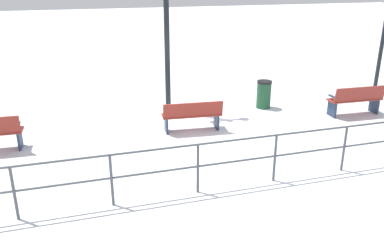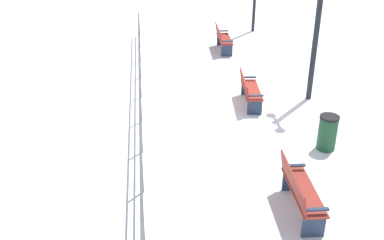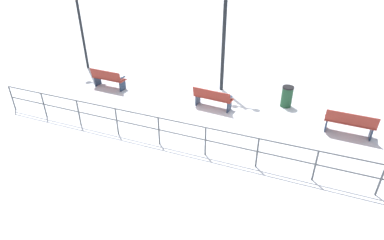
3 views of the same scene
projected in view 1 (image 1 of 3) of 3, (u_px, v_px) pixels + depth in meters
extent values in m
plane|color=white|center=(192.00, 130.00, 10.58)|extent=(80.00, 80.00, 0.00)
cube|color=maroon|center=(354.00, 99.00, 11.62)|extent=(0.51, 1.62, 0.04)
cube|color=maroon|center=(360.00, 94.00, 11.34)|extent=(0.17, 1.60, 0.42)
cube|color=#23334C|center=(374.00, 105.00, 11.86)|extent=(0.40, 0.07, 0.46)
cube|color=#23334C|center=(332.00, 109.00, 11.54)|extent=(0.40, 0.07, 0.46)
cube|color=#23334C|center=(375.00, 93.00, 11.76)|extent=(0.41, 0.09, 0.04)
cube|color=#23334C|center=(333.00, 97.00, 11.44)|extent=(0.41, 0.09, 0.04)
cube|color=maroon|center=(192.00, 115.00, 10.45)|extent=(0.57, 1.58, 0.04)
cube|color=maroon|center=(193.00, 110.00, 10.17)|extent=(0.23, 1.55, 0.39)
cube|color=#23334C|center=(216.00, 121.00, 10.65)|extent=(0.40, 0.08, 0.43)
cube|color=#23334C|center=(166.00, 124.00, 10.40)|extent=(0.40, 0.08, 0.43)
cube|color=#23334C|center=(216.00, 108.00, 10.55)|extent=(0.40, 0.10, 0.04)
cube|color=#23334C|center=(166.00, 112.00, 10.30)|extent=(0.40, 0.10, 0.04)
cube|color=#23334C|center=(20.00, 139.00, 9.44)|extent=(0.41, 0.07, 0.45)
cube|color=#23334C|center=(18.00, 125.00, 9.34)|extent=(0.41, 0.09, 0.04)
cylinder|color=black|center=(167.00, 38.00, 11.37)|extent=(0.16, 0.16, 4.37)
cylinder|color=#4C5156|center=(344.00, 149.00, 8.27)|extent=(0.05, 0.05, 0.98)
cylinder|color=#4C5156|center=(275.00, 158.00, 7.85)|extent=(0.05, 0.05, 0.98)
cylinder|color=#4C5156|center=(198.00, 169.00, 7.43)|extent=(0.05, 0.05, 0.98)
cylinder|color=#4C5156|center=(112.00, 181.00, 7.01)|extent=(0.05, 0.05, 0.98)
cylinder|color=#4C5156|center=(14.00, 194.00, 6.58)|extent=(0.05, 0.05, 0.98)
cylinder|color=#4C5156|center=(238.00, 140.00, 7.47)|extent=(0.04, 14.26, 0.04)
cylinder|color=#4C5156|center=(238.00, 161.00, 7.62)|extent=(0.04, 14.26, 0.04)
cylinder|color=#1E4C2D|center=(264.00, 95.00, 12.24)|extent=(0.43, 0.43, 0.79)
cylinder|color=black|center=(265.00, 82.00, 12.09)|extent=(0.45, 0.45, 0.06)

